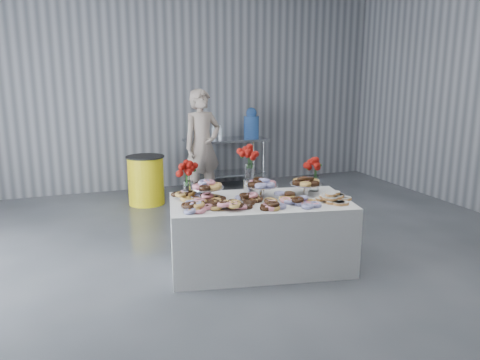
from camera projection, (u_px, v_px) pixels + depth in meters
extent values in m
plane|color=#35373C|center=(270.00, 285.00, 4.69)|extent=(9.00, 9.00, 0.00)
cube|color=gray|center=(171.00, 77.00, 8.36)|extent=(8.00, 0.04, 4.00)
cube|color=silver|center=(260.00, 233.00, 5.08)|extent=(2.05, 1.34, 0.75)
cube|color=silver|center=(226.00, 140.00, 8.55)|extent=(1.50, 0.60, 0.04)
cube|color=silver|center=(226.00, 173.00, 8.69)|extent=(1.40, 0.55, 0.03)
cylinder|color=silver|center=(195.00, 169.00, 8.20)|extent=(0.04, 0.04, 0.86)
cylinder|color=silver|center=(264.00, 164.00, 8.64)|extent=(0.04, 0.04, 0.86)
cylinder|color=silver|center=(189.00, 164.00, 8.66)|extent=(0.04, 0.04, 0.86)
cylinder|color=silver|center=(254.00, 160.00, 9.09)|extent=(0.04, 0.04, 0.86)
cylinder|color=silver|center=(207.00, 193.00, 5.04)|extent=(0.06, 0.06, 0.12)
cylinder|color=silver|center=(207.00, 187.00, 5.02)|extent=(0.36, 0.36, 0.01)
cylinder|color=silver|center=(262.00, 191.00, 5.13)|extent=(0.06, 0.06, 0.12)
cylinder|color=silver|center=(262.00, 185.00, 5.12)|extent=(0.36, 0.36, 0.01)
cylinder|color=silver|center=(306.00, 189.00, 5.21)|extent=(0.06, 0.06, 0.12)
cylinder|color=silver|center=(306.00, 184.00, 5.19)|extent=(0.36, 0.36, 0.01)
cylinder|color=white|center=(188.00, 189.00, 5.10)|extent=(0.11, 0.11, 0.18)
cylinder|color=#1E5919|center=(188.00, 178.00, 5.07)|extent=(0.04, 0.04, 0.18)
cylinder|color=white|center=(314.00, 183.00, 5.37)|extent=(0.11, 0.11, 0.18)
cylinder|color=#1E5919|center=(315.00, 172.00, 5.34)|extent=(0.04, 0.04, 0.18)
cylinder|color=silver|center=(250.00, 186.00, 5.30)|extent=(0.14, 0.14, 0.15)
cylinder|color=white|center=(250.00, 172.00, 5.27)|extent=(0.11, 0.11, 0.18)
cylinder|color=#1E5919|center=(250.00, 160.00, 5.24)|extent=(0.04, 0.04, 0.18)
cylinder|color=#3C72CD|center=(251.00, 127.00, 8.67)|extent=(0.28, 0.28, 0.40)
sphere|color=#3C72CD|center=(251.00, 113.00, 8.61)|extent=(0.20, 0.20, 0.20)
imported|color=#CC8C93|center=(202.00, 146.00, 7.59)|extent=(0.76, 0.60, 1.83)
cylinder|color=yellow|center=(146.00, 181.00, 7.52)|extent=(0.57, 0.57, 0.76)
cylinder|color=black|center=(145.00, 157.00, 7.43)|extent=(0.61, 0.61, 0.02)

